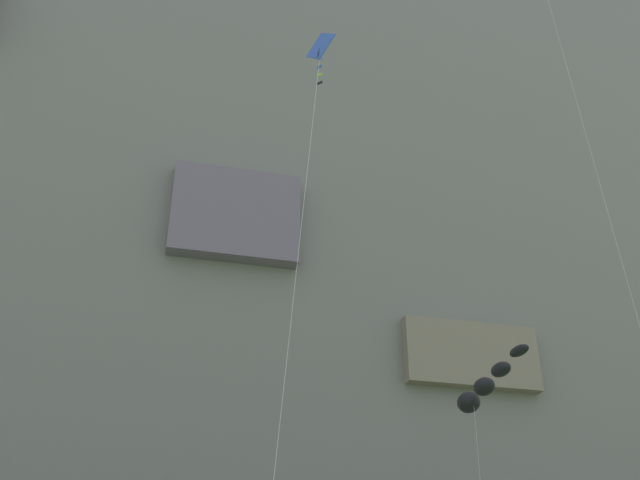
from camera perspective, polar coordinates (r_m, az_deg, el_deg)
name	(u,v)px	position (r m, az deg, el deg)	size (l,w,h in m)	color
cliff_face	(219,242)	(70.77, -7.84, -0.12)	(180.00, 26.78, 75.60)	slate
kite_windsock_front_field	(483,388)	(34.72, 12.46, -11.12)	(3.26, 6.80, 14.95)	black
kite_diamond_high_center	(318,72)	(23.71, -0.17, 12.85)	(2.48, 3.17, 21.74)	blue
kite_delta_near_cliff	(551,26)	(37.60, 17.41, 15.49)	(0.82, 2.95, 32.75)	purple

